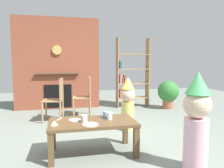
{
  "coord_description": "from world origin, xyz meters",
  "views": [
    {
      "loc": [
        -0.67,
        -3.24,
        1.23
      ],
      "look_at": [
        0.15,
        0.4,
        0.85
      ],
      "focal_mm": 34.2,
      "sensor_mm": 36.0,
      "label": 1
    }
  ],
  "objects_px": {
    "bookshelf": "(130,76)",
    "child_with_cone_hat": "(197,119)",
    "paper_plate_front": "(75,120)",
    "birthday_cake_slice": "(54,123)",
    "paper_cup_near_left": "(84,118)",
    "child_in_pink": "(128,102)",
    "paper_plate_rear": "(90,125)",
    "paper_cup_near_right": "(106,115)",
    "potted_plant_tall": "(168,93)",
    "dining_chair_middle": "(86,94)",
    "dining_chair_left": "(57,97)",
    "paper_cup_center": "(110,116)",
    "coffee_table": "(93,126)"
  },
  "relations": [
    {
      "from": "bookshelf",
      "to": "child_with_cone_hat",
      "type": "relative_size",
      "value": 1.69
    },
    {
      "from": "paper_plate_front",
      "to": "birthday_cake_slice",
      "type": "distance_m",
      "value": 0.31
    },
    {
      "from": "paper_cup_near_left",
      "to": "child_in_pink",
      "type": "distance_m",
      "value": 1.25
    },
    {
      "from": "paper_plate_rear",
      "to": "child_with_cone_hat",
      "type": "bearing_deg",
      "value": -24.77
    },
    {
      "from": "paper_cup_near_right",
      "to": "child_with_cone_hat",
      "type": "height_order",
      "value": "child_with_cone_hat"
    },
    {
      "from": "child_with_cone_hat",
      "to": "potted_plant_tall",
      "type": "bearing_deg",
      "value": -79.3
    },
    {
      "from": "paper_cup_near_left",
      "to": "paper_cup_near_right",
      "type": "relative_size",
      "value": 1.05
    },
    {
      "from": "paper_plate_front",
      "to": "dining_chair_middle",
      "type": "height_order",
      "value": "dining_chair_middle"
    },
    {
      "from": "bookshelf",
      "to": "paper_cup_near_right",
      "type": "xyz_separation_m",
      "value": [
        -1.22,
        -2.72,
        -0.36
      ]
    },
    {
      "from": "child_in_pink",
      "to": "dining_chair_middle",
      "type": "distance_m",
      "value": 1.33
    },
    {
      "from": "paper_plate_front",
      "to": "dining_chair_left",
      "type": "xyz_separation_m",
      "value": [
        -0.28,
        1.7,
        0.06
      ]
    },
    {
      "from": "paper_cup_center",
      "to": "dining_chair_middle",
      "type": "xyz_separation_m",
      "value": [
        -0.12,
        2.01,
        0.02
      ]
    },
    {
      "from": "paper_plate_front",
      "to": "dining_chair_middle",
      "type": "distance_m",
      "value": 1.99
    },
    {
      "from": "bookshelf",
      "to": "paper_cup_near_left",
      "type": "xyz_separation_m",
      "value": [
        -1.54,
        -2.88,
        -0.35
      ]
    },
    {
      "from": "paper_plate_front",
      "to": "child_in_pink",
      "type": "bearing_deg",
      "value": 38.63
    },
    {
      "from": "birthday_cake_slice",
      "to": "potted_plant_tall",
      "type": "distance_m",
      "value": 3.77
    },
    {
      "from": "paper_cup_center",
      "to": "paper_plate_front",
      "type": "relative_size",
      "value": 0.6
    },
    {
      "from": "child_with_cone_hat",
      "to": "dining_chair_middle",
      "type": "relative_size",
      "value": 1.25
    },
    {
      "from": "child_in_pink",
      "to": "dining_chair_left",
      "type": "xyz_separation_m",
      "value": [
        -1.27,
        0.91,
        -0.0
      ]
    },
    {
      "from": "paper_cup_near_right",
      "to": "paper_plate_rear",
      "type": "bearing_deg",
      "value": -129.21
    },
    {
      "from": "potted_plant_tall",
      "to": "birthday_cake_slice",
      "type": "bearing_deg",
      "value": -138.93
    },
    {
      "from": "paper_cup_near_left",
      "to": "birthday_cake_slice",
      "type": "distance_m",
      "value": 0.39
    },
    {
      "from": "birthday_cake_slice",
      "to": "dining_chair_middle",
      "type": "distance_m",
      "value": 2.21
    },
    {
      "from": "paper_plate_front",
      "to": "coffee_table",
      "type": "bearing_deg",
      "value": -19.88
    },
    {
      "from": "paper_plate_front",
      "to": "child_with_cone_hat",
      "type": "distance_m",
      "value": 1.54
    },
    {
      "from": "dining_chair_middle",
      "to": "potted_plant_tall",
      "type": "bearing_deg",
      "value": -166.79
    },
    {
      "from": "child_with_cone_hat",
      "to": "dining_chair_left",
      "type": "height_order",
      "value": "child_with_cone_hat"
    },
    {
      "from": "child_with_cone_hat",
      "to": "potted_plant_tall",
      "type": "distance_m",
      "value": 3.35
    },
    {
      "from": "paper_cup_center",
      "to": "dining_chair_left",
      "type": "height_order",
      "value": "dining_chair_left"
    },
    {
      "from": "birthday_cake_slice",
      "to": "bookshelf",
      "type": "bearing_deg",
      "value": 56.91
    },
    {
      "from": "paper_cup_near_right",
      "to": "dining_chair_middle",
      "type": "xyz_separation_m",
      "value": [
        -0.09,
        1.9,
        0.02
      ]
    },
    {
      "from": "coffee_table",
      "to": "birthday_cake_slice",
      "type": "relative_size",
      "value": 11.51
    },
    {
      "from": "paper_plate_rear",
      "to": "child_in_pink",
      "type": "bearing_deg",
      "value": 52.49
    },
    {
      "from": "coffee_table",
      "to": "dining_chair_left",
      "type": "xyz_separation_m",
      "value": [
        -0.51,
        1.79,
        0.13
      ]
    },
    {
      "from": "dining_chair_middle",
      "to": "birthday_cake_slice",
      "type": "bearing_deg",
      "value": 78.39
    },
    {
      "from": "birthday_cake_slice",
      "to": "dining_chair_left",
      "type": "relative_size",
      "value": 0.11
    },
    {
      "from": "paper_plate_front",
      "to": "paper_cup_near_right",
      "type": "bearing_deg",
      "value": 7.21
    },
    {
      "from": "paper_cup_near_right",
      "to": "paper_cup_center",
      "type": "height_order",
      "value": "paper_cup_center"
    },
    {
      "from": "bookshelf",
      "to": "child_with_cone_hat",
      "type": "xyz_separation_m",
      "value": [
        -0.34,
        -3.56,
        -0.25
      ]
    },
    {
      "from": "dining_chair_middle",
      "to": "potted_plant_tall",
      "type": "distance_m",
      "value": 2.26
    },
    {
      "from": "child_in_pink",
      "to": "paper_plate_front",
      "type": "bearing_deg",
      "value": -10.6
    },
    {
      "from": "birthday_cake_slice",
      "to": "dining_chair_middle",
      "type": "bearing_deg",
      "value": 74.06
    },
    {
      "from": "child_in_pink",
      "to": "dining_chair_middle",
      "type": "relative_size",
      "value": 1.08
    },
    {
      "from": "paper_cup_center",
      "to": "birthday_cake_slice",
      "type": "bearing_deg",
      "value": -171.14
    },
    {
      "from": "dining_chair_middle",
      "to": "potted_plant_tall",
      "type": "relative_size",
      "value": 1.21
    },
    {
      "from": "coffee_table",
      "to": "paper_plate_rear",
      "type": "distance_m",
      "value": 0.2
    },
    {
      "from": "child_in_pink",
      "to": "potted_plant_tall",
      "type": "xyz_separation_m",
      "value": [
        1.59,
        1.52,
        -0.08
      ]
    },
    {
      "from": "dining_chair_middle",
      "to": "paper_cup_center",
      "type": "bearing_deg",
      "value": 97.87
    },
    {
      "from": "dining_chair_middle",
      "to": "child_with_cone_hat",
      "type": "bearing_deg",
      "value": 113.77
    },
    {
      "from": "child_in_pink",
      "to": "coffee_table",
      "type": "bearing_deg",
      "value": 0.0
    }
  ]
}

